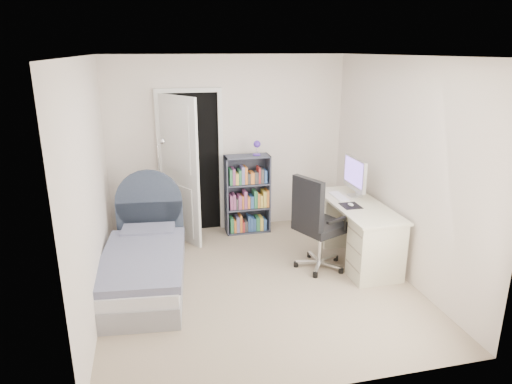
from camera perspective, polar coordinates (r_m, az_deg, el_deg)
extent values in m
cube|color=gray|center=(5.37, 0.18, -11.39)|extent=(3.40, 3.60, 0.05)
cube|color=white|center=(4.70, 0.21, 16.96)|extent=(3.40, 3.60, 0.05)
cube|color=silver|center=(6.62, -3.49, 5.97)|extent=(3.40, 0.05, 2.50)
cube|color=silver|center=(3.24, 7.76, -6.70)|extent=(3.40, 0.05, 2.50)
cube|color=silver|center=(4.80, -20.26, 0.44)|extent=(0.05, 3.60, 2.50)
cube|color=silver|center=(5.53, 17.88, 2.84)|extent=(0.05, 3.60, 2.50)
cube|color=black|center=(6.58, -8.13, 3.52)|extent=(0.80, 0.01, 2.00)
cube|color=white|center=(6.54, -11.87, 3.22)|extent=(0.06, 0.06, 2.00)
cube|color=white|center=(6.61, -4.39, 3.70)|extent=(0.06, 0.06, 2.00)
cube|color=white|center=(6.39, -8.51, 12.47)|extent=(0.92, 0.06, 0.06)
cube|color=white|center=(6.22, -9.53, 2.63)|extent=(0.46, 0.70, 2.00)
cube|color=gray|center=(5.34, -13.71, -10.43)|extent=(1.02, 1.85, 0.23)
cube|color=silver|center=(5.26, -13.85, -8.72)|extent=(1.00, 1.81, 0.14)
cube|color=slate|center=(5.13, -14.04, -8.09)|extent=(1.02, 1.59, 0.09)
cube|color=slate|center=(5.79, -13.30, -4.85)|extent=(0.66, 0.42, 0.11)
cube|color=#343D50|center=(6.07, -13.01, -4.38)|extent=(0.84, 0.14, 0.71)
cylinder|color=#343D50|center=(5.95, -13.24, -1.21)|extent=(0.84, 0.14, 0.84)
cylinder|color=#DDAB88|center=(6.42, -14.48, -4.36)|extent=(0.03, 0.03, 0.48)
cylinder|color=#DDAB88|center=(6.73, -14.45, -3.36)|extent=(0.03, 0.03, 0.48)
cylinder|color=#DDAB88|center=(6.42, -11.61, -4.17)|extent=(0.03, 0.03, 0.48)
cylinder|color=#DDAB88|center=(6.72, -11.71, -3.17)|extent=(0.03, 0.03, 0.48)
cube|color=#DDAB88|center=(6.50, -13.20, -1.91)|extent=(0.38, 0.38, 0.03)
cube|color=#DDAB88|center=(6.60, -13.02, -4.34)|extent=(0.34, 0.34, 0.02)
cube|color=#B24C33|center=(6.49, -13.63, -1.69)|extent=(0.15, 0.21, 0.03)
cube|color=#3F598C|center=(6.48, -13.65, -1.44)|extent=(0.14, 0.20, 0.03)
cube|color=#D8CC7F|center=(6.47, -13.67, -1.19)|extent=(0.13, 0.19, 0.03)
cylinder|color=silver|center=(6.52, -11.43, -5.97)|extent=(0.21, 0.21, 0.02)
cylinder|color=silver|center=(6.27, -11.83, 0.09)|extent=(0.02, 0.02, 1.44)
sphere|color=silver|center=(6.07, -11.62, 6.25)|extent=(0.08, 0.08, 0.08)
cube|color=#3E4254|center=(6.50, -3.75, -0.47)|extent=(0.02, 0.27, 1.14)
cube|color=#3E4254|center=(6.62, 1.52, -0.09)|extent=(0.02, 0.27, 1.14)
cube|color=#3E4254|center=(6.41, -1.12, 4.48)|extent=(0.64, 0.27, 0.02)
cube|color=#3E4254|center=(6.75, -1.07, -4.81)|extent=(0.64, 0.27, 0.02)
cube|color=#3E4254|center=(6.68, -1.33, 0.05)|extent=(0.64, 0.01, 1.14)
cube|color=#3E4254|center=(6.62, -1.08, -1.97)|extent=(0.60, 0.25, 0.02)
cube|color=#3E4254|center=(6.51, -1.10, 1.05)|extent=(0.60, 0.25, 0.02)
cylinder|color=#4C28AF|center=(6.43, 0.07, 4.72)|extent=(0.11, 0.11, 0.02)
cylinder|color=silver|center=(6.42, 0.07, 5.35)|extent=(0.01, 0.01, 0.15)
sphere|color=#4C28AF|center=(6.37, 0.13, 6.02)|extent=(0.10, 0.10, 0.10)
cube|color=#337F4C|center=(6.64, -3.12, -4.04)|extent=(0.05, 0.19, 0.22)
cube|color=orange|center=(6.65, -2.73, -4.14)|extent=(0.03, 0.19, 0.18)
cube|color=#7F72B2|center=(6.65, -2.37, -3.94)|extent=(0.04, 0.19, 0.22)
cube|color=orange|center=(6.65, -2.01, -3.83)|extent=(0.03, 0.19, 0.25)
cube|color=#B23333|center=(6.68, -1.69, -4.19)|extent=(0.03, 0.19, 0.15)
cube|color=#3F3F3F|center=(6.68, -1.33, -4.11)|extent=(0.04, 0.19, 0.16)
cube|color=#335999|center=(6.68, -0.99, -3.81)|extent=(0.03, 0.19, 0.23)
cube|color=#335999|center=(6.69, -0.66, -3.89)|extent=(0.04, 0.19, 0.20)
cube|color=#335999|center=(6.71, -0.30, -3.94)|extent=(0.03, 0.19, 0.18)
cube|color=#337F4C|center=(6.71, 0.10, -3.85)|extent=(0.05, 0.19, 0.20)
cube|color=#D8BF4C|center=(6.73, 0.55, -3.82)|extent=(0.05, 0.19, 0.19)
cube|color=#335999|center=(6.74, 0.98, -3.91)|extent=(0.04, 0.19, 0.16)
cube|color=#994C7F|center=(6.52, -3.21, -1.20)|extent=(0.04, 0.19, 0.20)
cube|color=#994C7F|center=(6.52, -2.83, -1.12)|extent=(0.04, 0.19, 0.21)
cube|color=#3F3F3F|center=(6.54, -2.49, -1.36)|extent=(0.03, 0.19, 0.15)
cube|color=#994C7F|center=(6.54, -2.13, -1.14)|extent=(0.05, 0.19, 0.20)
cube|color=orange|center=(6.55, -1.77, -1.16)|extent=(0.02, 0.19, 0.19)
cube|color=#994C7F|center=(6.55, -1.43, -0.85)|extent=(0.04, 0.19, 0.25)
cube|color=orange|center=(6.57, -1.05, -1.17)|extent=(0.03, 0.19, 0.17)
cube|color=#335999|center=(6.58, -0.64, -1.13)|extent=(0.05, 0.19, 0.17)
cube|color=#337F4C|center=(6.58, -0.17, -0.80)|extent=(0.05, 0.19, 0.24)
cube|color=orange|center=(6.59, 0.20, -0.92)|extent=(0.03, 0.19, 0.21)
cube|color=#D8BF4C|center=(6.61, 0.54, -1.04)|extent=(0.04, 0.19, 0.17)
cube|color=#D8BF4C|center=(6.61, 0.95, -0.75)|extent=(0.05, 0.19, 0.23)
cube|color=orange|center=(6.62, 1.32, -0.68)|extent=(0.03, 0.19, 0.25)
cube|color=#337F4C|center=(6.41, -3.26, 1.96)|extent=(0.04, 0.19, 0.22)
cube|color=#994C7F|center=(6.41, -2.89, 2.02)|extent=(0.04, 0.19, 0.23)
cube|color=#D8BF4C|center=(6.43, -2.49, 1.75)|extent=(0.04, 0.19, 0.16)
cube|color=#337F4C|center=(6.43, -2.11, 1.97)|extent=(0.03, 0.19, 0.20)
cube|color=#7F72B2|center=(6.43, -1.74, 2.18)|extent=(0.04, 0.19, 0.25)
cube|color=orange|center=(6.44, -1.37, 2.19)|extent=(0.03, 0.19, 0.24)
cube|color=#3F3F3F|center=(6.46, -1.01, 1.80)|extent=(0.04, 0.19, 0.15)
cube|color=orange|center=(6.47, -0.58, 1.88)|extent=(0.05, 0.19, 0.16)
cube|color=#3F3F3F|center=(6.49, -0.08, 1.90)|extent=(0.05, 0.19, 0.16)
cube|color=#B23333|center=(6.49, 0.30, 2.22)|extent=(0.02, 0.19, 0.23)
cube|color=#3F3F3F|center=(6.50, 0.65, 2.13)|extent=(0.05, 0.19, 0.20)
cube|color=#335999|center=(6.51, 1.05, 2.07)|extent=(0.04, 0.19, 0.18)
cube|color=beige|center=(5.77, 12.62, -1.60)|extent=(0.61, 1.52, 0.03)
cube|color=beige|center=(5.46, 14.78, -7.04)|extent=(0.56, 0.40, 0.71)
cube|color=beige|center=(6.35, 10.34, -3.22)|extent=(0.56, 0.40, 0.71)
cube|color=silver|center=(6.07, 12.28, -0.42)|extent=(0.16, 0.16, 0.01)
cube|color=silver|center=(6.04, 12.61, 0.64)|extent=(0.03, 0.06, 0.22)
cube|color=silver|center=(5.97, 12.28, 2.28)|extent=(0.04, 0.57, 0.40)
cube|color=#7C57D3|center=(5.96, 12.07, 2.45)|extent=(0.00, 0.51, 0.32)
cube|color=white|center=(5.98, 10.34, -0.56)|extent=(0.13, 0.40, 0.02)
cube|color=black|center=(5.67, 11.74, -1.69)|extent=(0.22, 0.26, 0.00)
ellipsoid|color=white|center=(5.67, 11.75, -1.54)|extent=(0.06, 0.10, 0.03)
cube|color=silver|center=(5.82, 8.97, -8.25)|extent=(0.29, 0.16, 0.03)
cylinder|color=black|center=(5.93, 9.95, -8.14)|extent=(0.08, 0.08, 0.06)
cube|color=silver|center=(5.84, 7.31, -8.06)|extent=(0.07, 0.30, 0.03)
cylinder|color=black|center=(5.97, 6.69, -7.79)|extent=(0.08, 0.08, 0.06)
cube|color=silver|center=(5.70, 6.49, -8.68)|extent=(0.30, 0.11, 0.03)
cylinder|color=black|center=(5.70, 5.03, -9.00)|extent=(0.08, 0.08, 0.06)
cube|color=silver|center=(5.60, 7.69, -9.27)|extent=(0.19, 0.28, 0.03)
cylinder|color=black|center=(5.48, 7.41, -10.23)|extent=(0.08, 0.08, 0.06)
cube|color=silver|center=(5.67, 9.25, -8.99)|extent=(0.23, 0.25, 0.03)
cylinder|color=black|center=(5.63, 10.57, -9.62)|extent=(0.08, 0.08, 0.06)
cylinder|color=silver|center=(5.63, 8.04, -6.59)|extent=(0.07, 0.07, 0.45)
cube|color=black|center=(5.53, 8.15, -4.27)|extent=(0.68, 0.68, 0.10)
cube|color=black|center=(5.26, 6.48, -1.39)|extent=(0.26, 0.46, 0.59)
cube|color=black|center=(5.28, 10.18, -3.47)|extent=(0.31, 0.17, 0.03)
cube|color=black|center=(5.65, 6.09, -1.88)|extent=(0.31, 0.17, 0.03)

